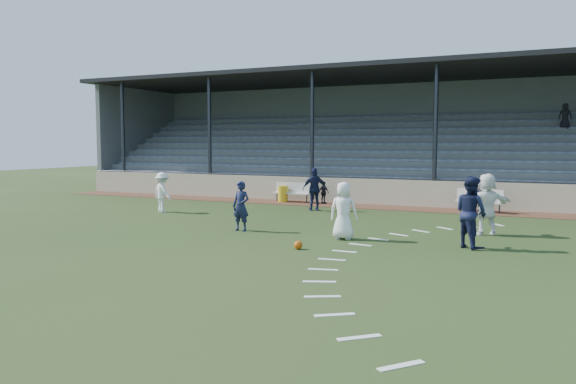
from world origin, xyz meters
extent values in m
plane|color=#253817|center=(0.00, 0.00, 0.00)|extent=(90.00, 90.00, 0.00)
cube|color=#502E20|center=(0.00, 10.50, 0.01)|extent=(34.00, 2.00, 0.02)
cube|color=beige|center=(0.00, 11.55, 0.60)|extent=(34.00, 0.18, 1.20)
cube|color=beige|center=(-3.68, 10.71, 0.45)|extent=(2.03, 0.61, 0.06)
cube|color=beige|center=(-3.68, 10.93, 0.70)|extent=(2.00, 0.27, 0.54)
cylinder|color=#292B30|center=(-4.52, 10.80, 0.22)|extent=(0.06, 0.06, 0.40)
cylinder|color=#292B30|center=(-2.83, 10.62, 0.22)|extent=(0.06, 0.06, 0.40)
cube|color=beige|center=(5.10, 10.46, 0.45)|extent=(2.03, 0.91, 0.06)
cube|color=beige|center=(5.10, 10.68, 0.70)|extent=(1.95, 0.58, 0.54)
cylinder|color=#292B30|center=(4.28, 10.69, 0.22)|extent=(0.06, 0.06, 0.40)
cylinder|color=#292B30|center=(5.92, 10.24, 0.22)|extent=(0.06, 0.06, 0.40)
cylinder|color=gold|center=(-4.12, 10.66, 0.41)|extent=(0.49, 0.49, 0.78)
sphere|color=#C1500B|center=(1.59, -0.23, 0.12)|extent=(0.24, 0.24, 0.24)
imported|color=white|center=(2.17, 1.83, 0.87)|extent=(0.90, 0.63, 1.74)
imported|color=#151B3C|center=(-1.44, 1.92, 0.82)|extent=(0.61, 0.41, 1.65)
imported|color=#151B3C|center=(5.82, 2.01, 1.00)|extent=(1.23, 1.20, 1.99)
imported|color=white|center=(-6.97, 4.91, 0.84)|extent=(1.23, 0.96, 1.67)
imported|color=#151B3C|center=(-1.41, 8.19, 0.92)|extent=(1.14, 0.97, 1.84)
imported|color=white|center=(5.97, 4.56, 0.98)|extent=(1.82, 1.52, 1.96)
imported|color=black|center=(-2.41, 10.58, 0.56)|extent=(0.46, 0.38, 1.08)
imported|color=black|center=(-2.00, 10.74, 0.55)|extent=(0.67, 0.47, 1.06)
imported|color=black|center=(5.15, 10.45, 0.53)|extent=(0.76, 0.61, 1.02)
cube|color=slate|center=(0.00, 12.10, 0.60)|extent=(34.00, 0.80, 1.20)
cube|color=gray|center=(0.00, 12.20, 1.25)|extent=(33.00, 0.28, 0.10)
cube|color=slate|center=(0.00, 12.90, 0.80)|extent=(34.00, 0.80, 1.60)
cube|color=gray|center=(0.00, 13.00, 1.65)|extent=(33.00, 0.28, 0.10)
cube|color=slate|center=(0.00, 13.70, 1.00)|extent=(34.00, 0.80, 2.00)
cube|color=gray|center=(0.00, 13.80, 2.05)|extent=(33.00, 0.28, 0.10)
cube|color=slate|center=(0.00, 14.50, 1.20)|extent=(34.00, 0.80, 2.40)
cube|color=gray|center=(0.00, 14.60, 2.45)|extent=(33.00, 0.28, 0.10)
cube|color=slate|center=(0.00, 15.30, 1.40)|extent=(34.00, 0.80, 2.80)
cube|color=gray|center=(0.00, 15.40, 2.85)|extent=(33.00, 0.28, 0.10)
cube|color=slate|center=(0.00, 16.10, 1.60)|extent=(34.00, 0.80, 3.20)
cube|color=gray|center=(0.00, 16.20, 3.25)|extent=(33.00, 0.28, 0.10)
cube|color=slate|center=(0.00, 16.90, 1.80)|extent=(34.00, 0.80, 3.60)
cube|color=gray|center=(0.00, 17.00, 3.65)|extent=(33.00, 0.28, 0.10)
cube|color=slate|center=(0.00, 17.70, 2.00)|extent=(34.00, 0.80, 4.00)
cube|color=gray|center=(0.00, 17.80, 4.05)|extent=(33.00, 0.28, 0.10)
cube|color=slate|center=(0.00, 18.50, 2.20)|extent=(34.00, 0.80, 4.40)
cube|color=gray|center=(0.00, 18.60, 4.45)|extent=(33.00, 0.28, 0.10)
cube|color=slate|center=(0.00, 19.10, 3.20)|extent=(34.00, 0.40, 6.40)
cube|color=slate|center=(-16.85, 15.50, 3.20)|extent=(0.30, 7.80, 6.40)
cube|color=black|center=(0.00, 15.20, 6.50)|extent=(34.60, 9.00, 0.22)
cylinder|color=#292B30|center=(-15.00, 11.65, 3.25)|extent=(0.20, 0.20, 6.50)
cylinder|color=#292B30|center=(-9.00, 11.65, 3.25)|extent=(0.20, 0.20, 6.50)
cylinder|color=#292B30|center=(-3.00, 11.65, 3.25)|extent=(0.20, 0.20, 6.50)
cylinder|color=#292B30|center=(3.00, 11.65, 3.25)|extent=(0.20, 0.20, 6.50)
cylinder|color=#292B30|center=(0.00, 11.55, 1.25)|extent=(34.00, 0.05, 0.05)
imported|color=black|center=(8.30, 16.94, 4.23)|extent=(0.64, 0.45, 1.26)
cube|color=white|center=(6.12, 7.01, 0.01)|extent=(0.54, 0.61, 0.01)
cube|color=white|center=(5.29, 6.22, 0.01)|extent=(0.59, 0.56, 0.01)
cube|color=white|center=(4.57, 5.34, 0.01)|extent=(0.64, 0.51, 0.01)
cube|color=white|center=(3.96, 4.38, 0.01)|extent=(0.67, 0.44, 0.01)
cube|color=white|center=(3.48, 3.34, 0.01)|extent=(0.70, 0.37, 0.01)
cube|color=white|center=(3.13, 2.26, 0.01)|extent=(0.71, 0.29, 0.01)
cube|color=white|center=(2.92, 1.14, 0.01)|extent=(0.71, 0.21, 0.01)
cube|color=white|center=(2.85, 0.00, 0.01)|extent=(0.70, 0.12, 0.01)
cube|color=white|center=(2.92, -1.14, 0.01)|extent=(0.71, 0.21, 0.01)
cube|color=white|center=(3.13, -2.26, 0.01)|extent=(0.71, 0.29, 0.01)
cube|color=white|center=(3.48, -3.34, 0.01)|extent=(0.70, 0.37, 0.01)
cube|color=white|center=(3.96, -4.38, 0.01)|extent=(0.67, 0.44, 0.01)
cube|color=white|center=(4.57, -5.34, 0.01)|extent=(0.64, 0.51, 0.01)
cube|color=white|center=(5.29, -6.22, 0.01)|extent=(0.59, 0.56, 0.01)
cube|color=white|center=(6.12, -7.01, 0.01)|extent=(0.54, 0.61, 0.01)
camera|label=1|loc=(7.80, -14.05, 2.90)|focal=35.00mm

